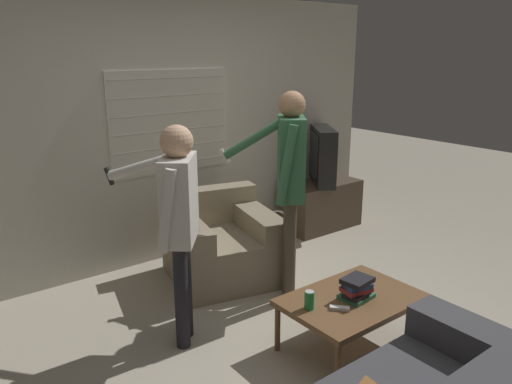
{
  "coord_description": "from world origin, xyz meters",
  "views": [
    {
      "loc": [
        -2.25,
        -2.29,
        2.04
      ],
      "look_at": [
        -0.04,
        0.58,
        1.0
      ],
      "focal_mm": 35.0,
      "sensor_mm": 36.0,
      "label": 1
    }
  ],
  "objects_px": {
    "soda_can": "(309,300)",
    "book_stack": "(357,289)",
    "coffee_table": "(352,302)",
    "floor_fan": "(275,230)",
    "person_right_standing": "(289,172)",
    "tv": "(322,155)",
    "armchair_beige": "(221,244)",
    "person_left_standing": "(178,210)",
    "spare_remote": "(340,308)"
  },
  "relations": [
    {
      "from": "armchair_beige",
      "to": "tv",
      "type": "xyz_separation_m",
      "value": [
        1.66,
        0.38,
        0.56
      ]
    },
    {
      "from": "person_right_standing",
      "to": "book_stack",
      "type": "bearing_deg",
      "value": -151.64
    },
    {
      "from": "coffee_table",
      "to": "book_stack",
      "type": "bearing_deg",
      "value": -83.8
    },
    {
      "from": "coffee_table",
      "to": "tv",
      "type": "xyz_separation_m",
      "value": [
        1.59,
        1.91,
        0.52
      ]
    },
    {
      "from": "spare_remote",
      "to": "floor_fan",
      "type": "relative_size",
      "value": 0.29
    },
    {
      "from": "tv",
      "to": "book_stack",
      "type": "bearing_deg",
      "value": -3.71
    },
    {
      "from": "person_left_standing",
      "to": "floor_fan",
      "type": "distance_m",
      "value": 2.04
    },
    {
      "from": "tv",
      "to": "soda_can",
      "type": "relative_size",
      "value": 5.55
    },
    {
      "from": "person_left_standing",
      "to": "spare_remote",
      "type": "distance_m",
      "value": 1.26
    },
    {
      "from": "person_right_standing",
      "to": "person_left_standing",
      "type": "bearing_deg",
      "value": 130.23
    },
    {
      "from": "coffee_table",
      "to": "floor_fan",
      "type": "relative_size",
      "value": 2.21
    },
    {
      "from": "tv",
      "to": "book_stack",
      "type": "xyz_separation_m",
      "value": [
        -1.59,
        -1.94,
        -0.4
      ]
    },
    {
      "from": "spare_remote",
      "to": "floor_fan",
      "type": "bearing_deg",
      "value": 19.29
    },
    {
      "from": "person_right_standing",
      "to": "soda_can",
      "type": "bearing_deg",
      "value": -174.67
    },
    {
      "from": "book_stack",
      "to": "floor_fan",
      "type": "distance_m",
      "value": 1.93
    },
    {
      "from": "armchair_beige",
      "to": "spare_remote",
      "type": "xyz_separation_m",
      "value": [
        -0.12,
        -1.59,
        0.09
      ]
    },
    {
      "from": "tv",
      "to": "floor_fan",
      "type": "height_order",
      "value": "tv"
    },
    {
      "from": "coffee_table",
      "to": "person_left_standing",
      "type": "relative_size",
      "value": 0.6
    },
    {
      "from": "coffee_table",
      "to": "armchair_beige",
      "type": "bearing_deg",
      "value": 92.66
    },
    {
      "from": "person_left_standing",
      "to": "coffee_table",
      "type": "bearing_deg",
      "value": -92.82
    },
    {
      "from": "book_stack",
      "to": "person_right_standing",
      "type": "bearing_deg",
      "value": 80.83
    },
    {
      "from": "tv",
      "to": "soda_can",
      "type": "distance_m",
      "value": 2.7
    },
    {
      "from": "armchair_beige",
      "to": "soda_can",
      "type": "xyz_separation_m",
      "value": [
        -0.27,
        -1.46,
        0.14
      ]
    },
    {
      "from": "book_stack",
      "to": "soda_can",
      "type": "bearing_deg",
      "value": 163.35
    },
    {
      "from": "floor_fan",
      "to": "person_right_standing",
      "type": "bearing_deg",
      "value": -124.4
    },
    {
      "from": "armchair_beige",
      "to": "soda_can",
      "type": "relative_size",
      "value": 8.69
    },
    {
      "from": "coffee_table",
      "to": "floor_fan",
      "type": "bearing_deg",
      "value": 66.55
    },
    {
      "from": "coffee_table",
      "to": "soda_can",
      "type": "relative_size",
      "value": 7.5
    },
    {
      "from": "armchair_beige",
      "to": "tv",
      "type": "height_order",
      "value": "tv"
    },
    {
      "from": "armchair_beige",
      "to": "person_left_standing",
      "type": "distance_m",
      "value": 1.3
    },
    {
      "from": "book_stack",
      "to": "spare_remote",
      "type": "distance_m",
      "value": 0.21
    },
    {
      "from": "coffee_table",
      "to": "floor_fan",
      "type": "xyz_separation_m",
      "value": [
        0.75,
        1.73,
        -0.14
      ]
    },
    {
      "from": "person_right_standing",
      "to": "spare_remote",
      "type": "height_order",
      "value": "person_right_standing"
    },
    {
      "from": "armchair_beige",
      "to": "coffee_table",
      "type": "bearing_deg",
      "value": 105.99
    },
    {
      "from": "book_stack",
      "to": "floor_fan",
      "type": "xyz_separation_m",
      "value": [
        0.75,
        1.76,
        -0.25
      ]
    },
    {
      "from": "tv",
      "to": "book_stack",
      "type": "relative_size",
      "value": 2.91
    },
    {
      "from": "book_stack",
      "to": "coffee_table",
      "type": "bearing_deg",
      "value": 96.2
    },
    {
      "from": "coffee_table",
      "to": "book_stack",
      "type": "height_order",
      "value": "book_stack"
    },
    {
      "from": "person_left_standing",
      "to": "book_stack",
      "type": "height_order",
      "value": "person_left_standing"
    },
    {
      "from": "tv",
      "to": "floor_fan",
      "type": "bearing_deg",
      "value": -42.32
    },
    {
      "from": "soda_can",
      "to": "book_stack",
      "type": "bearing_deg",
      "value": -16.65
    },
    {
      "from": "armchair_beige",
      "to": "person_right_standing",
      "type": "xyz_separation_m",
      "value": [
        0.22,
        -0.68,
        0.78
      ]
    },
    {
      "from": "armchair_beige",
      "to": "soda_can",
      "type": "height_order",
      "value": "armchair_beige"
    },
    {
      "from": "coffee_table",
      "to": "person_right_standing",
      "type": "xyz_separation_m",
      "value": [
        0.15,
        0.84,
        0.74
      ]
    },
    {
      "from": "soda_can",
      "to": "spare_remote",
      "type": "bearing_deg",
      "value": -42.79
    },
    {
      "from": "coffee_table",
      "to": "tv",
      "type": "relative_size",
      "value": 1.35
    },
    {
      "from": "floor_fan",
      "to": "soda_can",
      "type": "bearing_deg",
      "value": -123.39
    },
    {
      "from": "spare_remote",
      "to": "floor_fan",
      "type": "xyz_separation_m",
      "value": [
        0.94,
        1.79,
        -0.19
      ]
    },
    {
      "from": "person_right_standing",
      "to": "floor_fan",
      "type": "relative_size",
      "value": 4.06
    },
    {
      "from": "armchair_beige",
      "to": "book_stack",
      "type": "distance_m",
      "value": 1.57
    }
  ]
}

